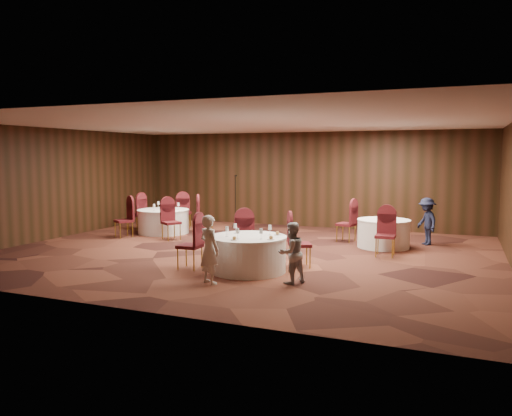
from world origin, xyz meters
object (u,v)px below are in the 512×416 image
at_px(table_main, 248,253).
at_px(table_left, 163,221).
at_px(mic_stand, 235,211).
at_px(man_c, 427,221).
at_px(woman_a, 209,249).
at_px(table_right, 383,233).
at_px(woman_b, 291,253).

relative_size(table_main, table_left, 1.02).
distance_m(mic_stand, man_c, 6.42).
height_order(mic_stand, woman_a, mic_stand).
relative_size(mic_stand, man_c, 1.37).
distance_m(table_right, woman_b, 4.59).
bearing_deg(woman_a, table_right, -91.53).
distance_m(woman_a, woman_b, 1.55).
height_order(table_right, woman_a, woman_a).
height_order(table_main, table_left, same).
relative_size(table_left, table_right, 1.16).
xyz_separation_m(mic_stand, woman_a, (2.78, -7.19, 0.13)).
height_order(table_left, table_right, same).
distance_m(table_main, table_left, 5.84).
bearing_deg(woman_b, man_c, -166.89).
bearing_deg(woman_a, man_c, -96.17).
height_order(table_left, mic_stand, mic_stand).
relative_size(table_main, woman_a, 1.24).
distance_m(table_main, man_c, 5.70).
relative_size(woman_a, man_c, 1.02).
bearing_deg(man_c, table_main, -66.40).
relative_size(table_main, man_c, 1.26).
distance_m(table_main, table_right, 4.46).
xyz_separation_m(table_right, woman_b, (-1.07, -4.46, 0.21)).
height_order(mic_stand, man_c, mic_stand).
relative_size(table_right, man_c, 1.07).
bearing_deg(table_left, woman_b, -37.59).
distance_m(table_main, woman_b, 1.31).
relative_size(table_main, mic_stand, 0.92).
bearing_deg(mic_stand, table_right, -21.89).
height_order(woman_a, man_c, woman_a).
bearing_deg(table_right, table_main, -119.84).
bearing_deg(table_main, woman_a, -102.70).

